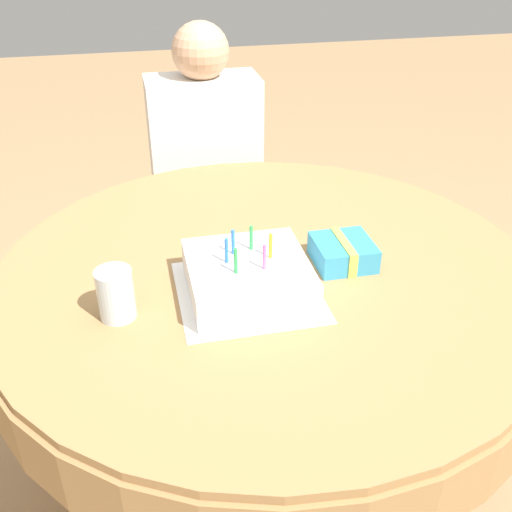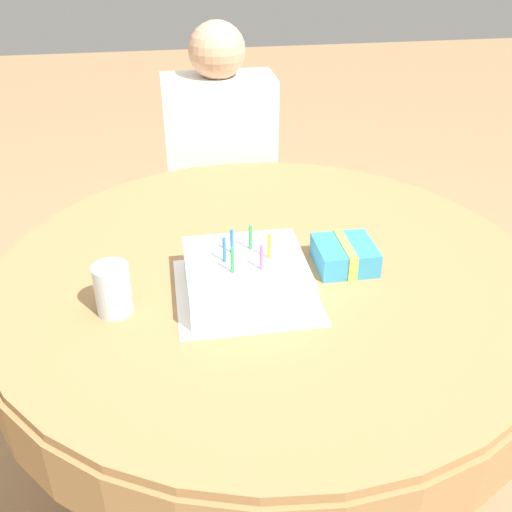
{
  "view_description": "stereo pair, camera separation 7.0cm",
  "coord_description": "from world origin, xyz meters",
  "px_view_note": "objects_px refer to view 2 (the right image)",
  "views": [
    {
      "loc": [
        -0.29,
        -1.17,
        1.51
      ],
      "look_at": [
        -0.03,
        -0.03,
        0.81
      ],
      "focal_mm": 42.0,
      "sensor_mm": 36.0,
      "label": 1
    },
    {
      "loc": [
        -0.22,
        -1.18,
        1.51
      ],
      "look_at": [
        -0.03,
        -0.03,
        0.81
      ],
      "focal_mm": 42.0,
      "sensor_mm": 36.0,
      "label": 2
    }
  ],
  "objects_px": {
    "person": "(221,155)",
    "birthday_cake": "(246,276)",
    "gift_box": "(345,255)",
    "chair": "(220,201)",
    "drinking_glass": "(113,289)"
  },
  "relations": [
    {
      "from": "gift_box",
      "to": "chair",
      "type": "bearing_deg",
      "value": 100.89
    },
    {
      "from": "person",
      "to": "gift_box",
      "type": "height_order",
      "value": "person"
    },
    {
      "from": "person",
      "to": "chair",
      "type": "bearing_deg",
      "value": 90.0
    },
    {
      "from": "person",
      "to": "gift_box",
      "type": "bearing_deg",
      "value": -78.13
    },
    {
      "from": "drinking_glass",
      "to": "gift_box",
      "type": "bearing_deg",
      "value": 10.7
    },
    {
      "from": "chair",
      "to": "person",
      "type": "bearing_deg",
      "value": -90.0
    },
    {
      "from": "drinking_glass",
      "to": "birthday_cake",
      "type": "bearing_deg",
      "value": 5.63
    },
    {
      "from": "chair",
      "to": "birthday_cake",
      "type": "xyz_separation_m",
      "value": [
        -0.05,
        -1.07,
        0.33
      ]
    },
    {
      "from": "person",
      "to": "birthday_cake",
      "type": "relative_size",
      "value": 4.53
    },
    {
      "from": "birthday_cake",
      "to": "gift_box",
      "type": "xyz_separation_m",
      "value": [
        0.24,
        0.07,
        -0.01
      ]
    },
    {
      "from": "person",
      "to": "drinking_glass",
      "type": "xyz_separation_m",
      "value": [
        -0.33,
        -1.01,
        0.12
      ]
    },
    {
      "from": "person",
      "to": "birthday_cake",
      "type": "height_order",
      "value": "person"
    },
    {
      "from": "birthday_cake",
      "to": "gift_box",
      "type": "relative_size",
      "value": 1.83
    },
    {
      "from": "person",
      "to": "birthday_cake",
      "type": "xyz_separation_m",
      "value": [
        -0.05,
        -0.99,
        0.11
      ]
    },
    {
      "from": "birthday_cake",
      "to": "gift_box",
      "type": "distance_m",
      "value": 0.25
    }
  ]
}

